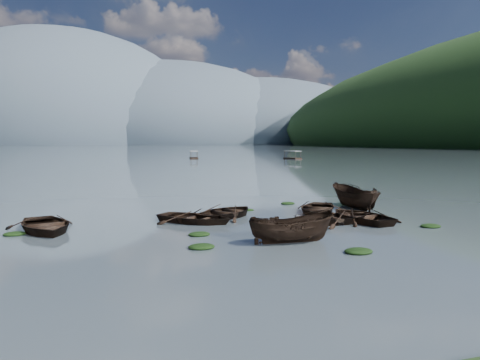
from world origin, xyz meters
name	(u,v)px	position (x,y,z in m)	size (l,w,h in m)	color
ground_plane	(322,246)	(0.00, 0.00, 0.00)	(2400.00, 2400.00, 0.00)	#4A555C
haze_mtn_b	(62,144)	(-60.00, 900.00, 0.00)	(520.00, 520.00, 340.00)	#475666
haze_mtn_c	(171,144)	(140.00, 900.00, 0.00)	(520.00, 520.00, 260.00)	#475666
haze_mtn_d	(257,144)	(320.00, 900.00, 0.00)	(520.00, 520.00, 220.00)	#475666
rowboat_0	(45,231)	(-12.04, 7.41, 0.00)	(3.53, 4.94, 1.02)	black
rowboat_1	(227,217)	(-1.76, 9.05, 0.00)	(3.35, 4.70, 0.97)	black
rowboat_2	(292,242)	(-0.99, 1.08, 0.00)	(1.55, 4.12, 1.59)	black
rowboat_3	(360,221)	(5.23, 5.26, 0.00)	(3.41, 4.77, 0.99)	black
rowboat_4	(337,223)	(3.64, 5.11, 0.00)	(3.38, 4.74, 0.98)	black
rowboat_5	(363,207)	(8.70, 10.43, 0.00)	(1.43, 3.80, 1.47)	black
rowboat_6	(195,222)	(-4.09, 7.64, 0.00)	(3.26, 4.57, 0.95)	black
rowboat_7	(317,212)	(4.32, 8.98, 0.00)	(3.25, 4.56, 0.94)	black
rowboat_8	(353,208)	(7.68, 10.08, 0.00)	(1.78, 4.74, 1.83)	black
weed_clump_0	(201,248)	(-5.21, 1.19, 0.00)	(1.17, 0.95, 0.25)	black
weed_clump_1	(199,235)	(-4.68, 3.93, 0.00)	(1.09, 0.87, 0.24)	black
weed_clump_2	(359,253)	(0.83, -1.64, 0.00)	(1.22, 0.98, 0.27)	black
weed_clump_3	(300,219)	(2.20, 6.99, 0.00)	(0.84, 0.71, 0.19)	black
weed_clump_4	(431,227)	(7.77, 2.33, 0.00)	(1.15, 0.91, 0.24)	black
weed_clump_5	(15,235)	(-13.40, 6.82, 0.00)	(1.07, 0.86, 0.23)	black
weed_clump_6	(248,210)	(0.33, 11.21, 0.00)	(0.82, 0.68, 0.17)	black
weed_clump_7	(288,204)	(4.14, 13.31, 0.00)	(1.06, 0.85, 0.23)	black
pontoon_centre	(194,158)	(17.22, 107.83, 0.00)	(2.14, 5.13, 1.97)	black
pontoon_right	(293,159)	(41.83, 96.80, 0.00)	(2.24, 5.38, 2.06)	black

